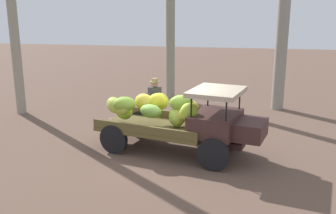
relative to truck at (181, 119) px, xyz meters
name	(u,v)px	position (x,y,z in m)	size (l,w,h in m)	color
ground_plane	(168,150)	(-0.38, 0.14, -0.95)	(60.00, 60.00, 0.00)	brown
truck	(181,119)	(0.00, 0.00, 0.00)	(4.65, 2.52, 1.84)	#402624
farmer	(155,100)	(-1.20, 2.00, -0.01)	(0.53, 0.46, 1.66)	#86654E
wooden_crate	(117,125)	(-2.35, 1.52, -0.77)	(0.49, 0.41, 0.37)	olive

